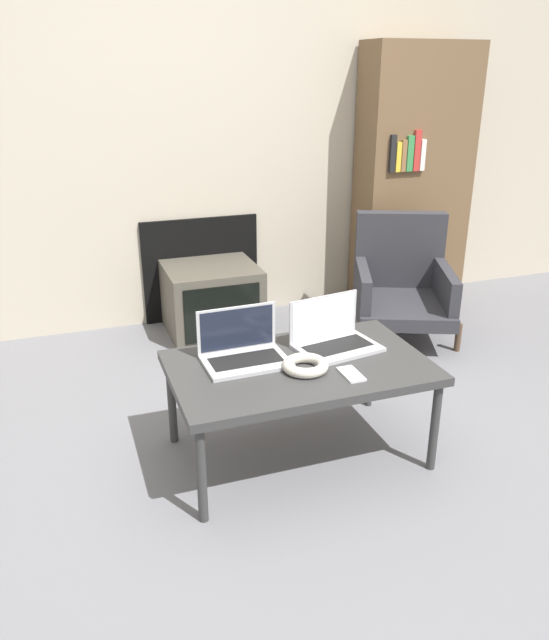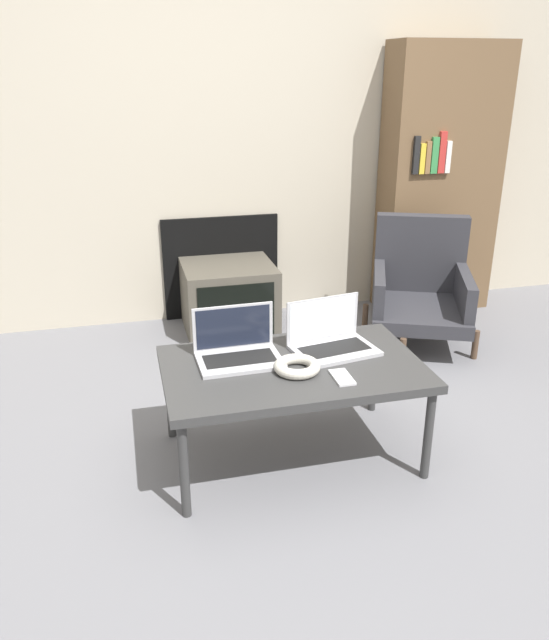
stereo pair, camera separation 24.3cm
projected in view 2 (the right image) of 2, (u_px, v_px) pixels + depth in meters
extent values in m
plane|color=slate|center=(309.00, 492.00, 2.44)|extent=(14.00, 14.00, 0.00)
cube|color=#B7AD99|center=(216.00, 111.00, 3.75)|extent=(7.00, 0.06, 2.60)
cube|color=black|center=(221.00, 267.00, 4.08)|extent=(0.75, 0.03, 0.66)
cube|color=#333333|center=(293.00, 369.00, 2.52)|extent=(1.04, 0.64, 0.04)
cylinder|color=#333333|center=(184.00, 470.00, 2.24)|extent=(0.04, 0.04, 0.39)
cylinder|color=#333333|center=(428.00, 435.00, 2.46)|extent=(0.04, 0.04, 0.39)
cylinder|color=#333333|center=(170.00, 397.00, 2.74)|extent=(0.04, 0.04, 0.39)
cylinder|color=#333333|center=(374.00, 373.00, 2.96)|extent=(0.04, 0.04, 0.39)
cube|color=#B2B2B7|center=(240.00, 360.00, 2.53)|extent=(0.34, 0.24, 0.02)
cube|color=black|center=(240.00, 358.00, 2.53)|extent=(0.29, 0.14, 0.00)
cube|color=#B2B2B7|center=(233.00, 327.00, 2.59)|extent=(0.34, 0.02, 0.19)
cube|color=black|center=(233.00, 327.00, 2.59)|extent=(0.31, 0.01, 0.17)
cube|color=#B2B2B7|center=(334.00, 350.00, 2.62)|extent=(0.37, 0.29, 0.02)
cube|color=black|center=(334.00, 348.00, 2.62)|extent=(0.31, 0.18, 0.00)
cube|color=#B2B2B7|center=(323.00, 318.00, 2.68)|extent=(0.34, 0.06, 0.19)
cube|color=white|center=(323.00, 319.00, 2.67)|extent=(0.31, 0.06, 0.17)
torus|color=beige|center=(297.00, 366.00, 2.45)|extent=(0.18, 0.18, 0.04)
cube|color=silver|center=(342.00, 377.00, 2.40)|extent=(0.07, 0.13, 0.01)
cube|color=#4C473D|center=(229.00, 297.00, 3.89)|extent=(0.55, 0.50, 0.42)
cube|color=black|center=(237.00, 312.00, 3.66)|extent=(0.45, 0.01, 0.33)
cube|color=#2D2D33|center=(419.00, 311.00, 3.68)|extent=(0.76, 0.81, 0.08)
cube|color=#2D2D33|center=(420.00, 253.00, 3.83)|extent=(0.54, 0.30, 0.47)
cube|color=#2D2D33|center=(379.00, 286.00, 3.66)|extent=(0.28, 0.56, 0.20)
cube|color=#2D2D33|center=(464.00, 290.00, 3.59)|extent=(0.28, 0.56, 0.20)
cylinder|color=#4C3828|center=(402.00, 353.00, 3.43)|extent=(0.04, 0.04, 0.17)
cylinder|color=#4C3828|center=(475.00, 345.00, 3.53)|extent=(0.04, 0.04, 0.17)
cylinder|color=#4C3828|center=(365.00, 317.00, 3.92)|extent=(0.04, 0.04, 0.17)
cylinder|color=#4C3828|center=(430.00, 311.00, 4.02)|extent=(0.04, 0.04, 0.17)
cube|color=brown|center=(439.00, 182.00, 4.06)|extent=(0.75, 0.30, 1.70)
cube|color=black|center=(416.00, 155.00, 3.78)|extent=(0.04, 0.02, 0.23)
cube|color=gold|center=(422.00, 159.00, 3.80)|extent=(0.03, 0.02, 0.18)
cube|color=brown|center=(428.00, 158.00, 3.80)|extent=(0.03, 0.02, 0.19)
cube|color=#337F42|center=(434.00, 155.00, 3.81)|extent=(0.04, 0.02, 0.22)
cube|color=#B22D28|center=(442.00, 152.00, 3.82)|extent=(0.04, 0.02, 0.25)
cube|color=silver|center=(448.00, 157.00, 3.84)|extent=(0.03, 0.02, 0.19)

